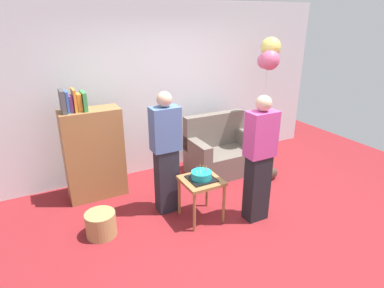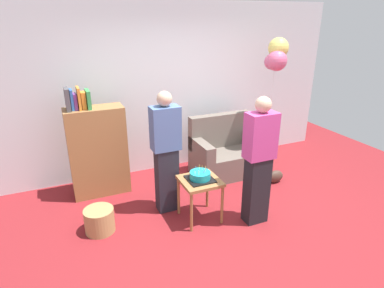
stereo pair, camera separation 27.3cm
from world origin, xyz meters
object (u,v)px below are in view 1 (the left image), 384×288
Objects in this scene: bookshelf at (93,152)px; handbag at (270,174)px; side_table at (201,185)px; person_blowing_candles at (166,153)px; couch at (220,152)px; birthday_cake at (201,176)px; person_holding_cake at (259,159)px; wicker_basket at (101,224)px; balloon_bunch at (269,55)px.

handbag is (2.56, -0.80, -0.58)m from bookshelf.
person_blowing_candles is at bearing 128.33° from side_table.
couch is at bearing 130.07° from handbag.
birthday_cake is 1.64m from handbag.
person_holding_cake is (-0.33, -1.38, 0.49)m from couch.
bookshelf is 1.13m from person_blowing_candles.
couch is 2.05m from bookshelf.
birthday_cake is 1.34m from wicker_basket.
balloon_bunch is at bearing -0.96° from person_blowing_candles.
person_holding_cake is 0.75× the size of balloon_bunch.
person_holding_cake reaches higher than bookshelf.
couch is 0.67× the size of person_blowing_candles.
birthday_cake is at bearing -11.13° from wicker_basket.
birthday_cake is at bearing -36.16° from person_holding_cake.
side_table is at bearing -152.31° from balloon_bunch.
person_holding_cake reaches higher than wicker_basket.
person_holding_cake is at bearing -42.40° from bookshelf.
side_table is 2.01× the size of handbag.
person_holding_cake is 4.53× the size of wicker_basket.
couch reaches higher than wicker_basket.
balloon_bunch is (2.74, -0.33, 1.22)m from bookshelf.
balloon_bunch is at bearing 27.69° from birthday_cake.
person_holding_cake is at bearing -131.29° from balloon_bunch.
birthday_cake is 0.20× the size of person_blowing_candles.
side_table reaches higher than handbag.
person_blowing_candles reaches higher than birthday_cake.
person_holding_cake is at bearing -27.20° from birthday_cake.
balloon_bunch is (1.06, 1.21, 1.07)m from person_holding_cake.
bookshelf is 2.75m from handbag.
person_blowing_candles is at bearing 8.76° from wicker_basket.
balloon_bunch reaches higher than handbag.
balloon_bunch is at bearing 12.41° from wicker_basket.
side_table is at bearing -164.73° from handbag.
balloon_bunch is at bearing -13.39° from couch.
wicker_basket reaches higher than handbag.
birthday_cake is 0.54m from person_blowing_candles.
bookshelf is 4.44× the size of wicker_basket.
handbag is 0.13× the size of balloon_bunch.
wicker_basket is (-0.93, -0.14, -0.68)m from person_blowing_candles.
couch is 1.46m from birthday_cake.
couch reaches higher than handbag.
side_table is at bearing -11.13° from wicker_basket.
birthday_cake is 0.20× the size of person_holding_cake.
balloon_bunch reaches higher than side_table.
person_holding_cake reaches higher than couch.
birthday_cake is 0.15× the size of balloon_bunch.
bookshelf reaches higher than wicker_basket.
side_table is 0.35× the size of person_holding_cake.
person_blowing_candles is 2.32m from balloon_bunch.
birthday_cake is at bearing -48.99° from bookshelf.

